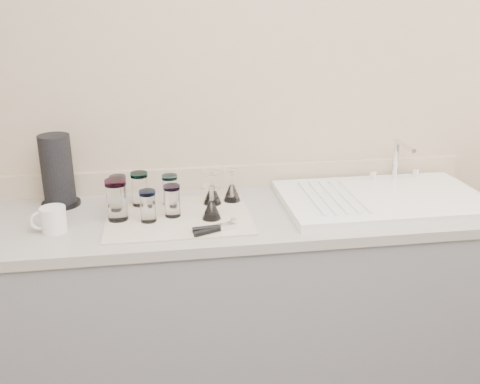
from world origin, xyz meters
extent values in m
cube|color=tan|center=(0.00, 1.50, 1.25)|extent=(3.50, 0.04, 2.50)
cube|color=slate|center=(0.00, 1.20, 0.43)|extent=(2.00, 0.60, 0.86)
cube|color=gray|center=(0.00, 1.20, 0.88)|extent=(2.06, 0.62, 0.04)
cube|color=white|center=(0.55, 1.20, 0.92)|extent=(0.82, 0.50, 0.03)
cylinder|color=silver|center=(0.69, 1.40, 1.03)|extent=(0.02, 0.02, 0.18)
cylinder|color=silver|center=(0.69, 1.32, 1.10)|extent=(0.02, 0.16, 0.02)
cylinder|color=silver|center=(0.59, 1.40, 0.96)|extent=(0.03, 0.03, 0.04)
cylinder|color=silver|center=(0.79, 1.40, 0.96)|extent=(0.03, 0.03, 0.04)
cube|color=beige|center=(-0.29, 1.17, 0.90)|extent=(0.55, 0.42, 0.01)
cylinder|color=white|center=(-0.52, 1.30, 0.97)|extent=(0.06, 0.06, 0.11)
cylinder|color=#B28EDB|center=(-0.52, 1.30, 1.03)|extent=(0.07, 0.07, 0.02)
cylinder|color=white|center=(-0.43, 1.31, 0.97)|extent=(0.07, 0.07, 0.12)
cylinder|color=#158178|center=(-0.43, 1.31, 1.04)|extent=(0.07, 0.07, 0.02)
cylinder|color=white|center=(-0.31, 1.30, 0.96)|extent=(0.06, 0.06, 0.11)
cylinder|color=#42C1D1|center=(-0.31, 1.30, 1.02)|extent=(0.06, 0.06, 0.02)
cylinder|color=white|center=(-0.51, 1.17, 0.98)|extent=(0.08, 0.08, 0.14)
cylinder|color=#C41979|center=(-0.51, 1.17, 1.06)|extent=(0.08, 0.08, 0.02)
cylinder|color=white|center=(-0.40, 1.14, 0.96)|extent=(0.06, 0.06, 0.11)
cylinder|color=blue|center=(-0.40, 1.14, 1.02)|extent=(0.06, 0.06, 0.02)
cylinder|color=white|center=(-0.31, 1.17, 0.96)|extent=(0.06, 0.06, 0.11)
cylinder|color=#69409A|center=(-0.31, 1.17, 1.03)|extent=(0.06, 0.06, 0.02)
cone|color=white|center=(-0.14, 1.28, 0.94)|extent=(0.07, 0.07, 0.07)
cylinder|color=white|center=(-0.14, 1.28, 1.01)|extent=(0.01, 0.01, 0.06)
cylinder|color=white|center=(-0.14, 1.28, 1.04)|extent=(0.07, 0.07, 0.01)
cone|color=white|center=(-0.06, 1.30, 0.94)|extent=(0.07, 0.07, 0.07)
cylinder|color=white|center=(-0.06, 1.30, 1.00)|extent=(0.01, 0.01, 0.05)
cylinder|color=white|center=(-0.06, 1.30, 1.03)|extent=(0.07, 0.07, 0.01)
cone|color=white|center=(-0.16, 1.13, 0.94)|extent=(0.07, 0.07, 0.07)
cylinder|color=white|center=(-0.16, 1.13, 1.00)|extent=(0.01, 0.01, 0.06)
cylinder|color=white|center=(-0.16, 1.13, 1.04)|extent=(0.07, 0.07, 0.01)
cube|color=silver|center=(-0.12, 1.02, 0.92)|extent=(0.07, 0.05, 0.02)
cylinder|color=black|center=(-0.18, 0.99, 0.92)|extent=(0.12, 0.07, 0.02)
cylinder|color=black|center=(-0.18, 1.01, 0.92)|extent=(0.13, 0.04, 0.02)
cylinder|color=white|center=(-0.74, 1.11, 0.95)|extent=(0.10, 0.10, 0.09)
torus|color=white|center=(-0.78, 1.10, 0.95)|extent=(0.07, 0.02, 0.07)
cylinder|color=black|center=(-0.76, 1.38, 0.91)|extent=(0.16, 0.16, 0.01)
cylinder|color=black|center=(-0.76, 1.38, 1.05)|extent=(0.12, 0.12, 0.28)
camera|label=1|loc=(-0.34, -0.75, 1.70)|focal=40.00mm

